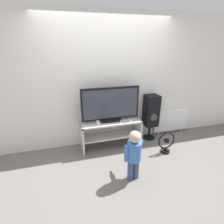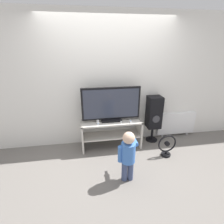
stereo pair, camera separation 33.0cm
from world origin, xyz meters
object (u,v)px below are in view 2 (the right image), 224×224
at_px(television, 111,105).
at_px(floor_fan, 167,146).
at_px(remote_secondary, 121,121).
at_px(speaker_tower, 154,113).
at_px(radiator, 176,123).
at_px(game_console, 98,122).
at_px(remote_primary, 131,121).
at_px(child, 128,152).

relative_size(television, floor_fan, 2.59).
bearing_deg(remote_secondary, television, 154.02).
distance_m(speaker_tower, radiator, 0.71).
height_order(speaker_tower, radiator, speaker_tower).
height_order(game_console, remote_primary, game_console).
bearing_deg(child, game_console, 111.40).
bearing_deg(television, radiator, 7.35).
relative_size(remote_primary, floor_fan, 0.30).
relative_size(game_console, remote_primary, 1.48).
distance_m(television, floor_fan, 1.32).
distance_m(television, radiator, 1.67).
bearing_deg(speaker_tower, remote_primary, -160.15).
bearing_deg(remote_secondary, game_console, 176.58).
distance_m(remote_primary, speaker_tower, 0.60).
distance_m(game_console, radiator, 1.85).
distance_m(remote_secondary, radiator, 1.42).
distance_m(television, child, 1.09).
bearing_deg(floor_fan, speaker_tower, 95.30).
bearing_deg(remote_secondary, child, -95.18).
bearing_deg(remote_primary, speaker_tower, 19.85).
bearing_deg(floor_fan, radiator, 52.01).
xyz_separation_m(television, remote_primary, (0.37, -0.12, -0.32)).
distance_m(child, radiator, 1.89).
height_order(child, speaker_tower, speaker_tower).
height_order(television, game_console, television).
bearing_deg(television, game_console, -167.57).
bearing_deg(child, television, 95.47).
relative_size(remote_primary, speaker_tower, 0.13).
distance_m(remote_primary, child, 0.93).
bearing_deg(game_console, remote_primary, -5.25).
height_order(speaker_tower, floor_fan, speaker_tower).
distance_m(remote_secondary, child, 0.92).
relative_size(speaker_tower, floor_fan, 2.30).
bearing_deg(remote_secondary, speaker_tower, 12.85).
height_order(child, radiator, child).
distance_m(floor_fan, radiator, 0.91).
distance_m(remote_secondary, speaker_tower, 0.77).
bearing_deg(remote_primary, child, -107.01).
height_order(television, floor_fan, television).
height_order(game_console, floor_fan, game_console).
distance_m(game_console, floor_fan, 1.40).
distance_m(television, remote_primary, 0.50).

